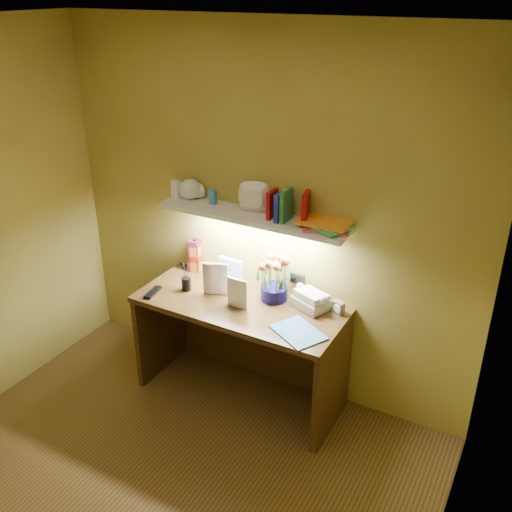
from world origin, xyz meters
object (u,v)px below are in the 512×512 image
at_px(flower_bouquet, 274,277).
at_px(whisky_bottle, 196,255).
at_px(desk, 240,350).
at_px(telephone, 311,298).
at_px(desk_clock, 338,307).

height_order(flower_bouquet, whisky_bottle, flower_bouquet).
relative_size(desk, flower_bouquet, 4.35).
bearing_deg(whisky_bottle, telephone, -4.13).
height_order(desk, desk_clock, desk_clock).
distance_m(desk, desk_clock, 0.77).
bearing_deg(telephone, whisky_bottle, -162.57).
bearing_deg(telephone, desk, -135.93).
xyz_separation_m(flower_bouquet, telephone, (0.26, 0.02, -0.09)).
distance_m(desk, whisky_bottle, 0.76).
bearing_deg(desk, desk_clock, 18.08).
relative_size(flower_bouquet, desk_clock, 3.96).
bearing_deg(telephone, flower_bouquet, -154.61).
bearing_deg(desk_clock, telephone, -151.79).
bearing_deg(whisky_bottle, desk_clock, -2.41).
relative_size(desk, telephone, 6.31).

